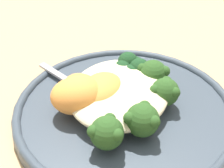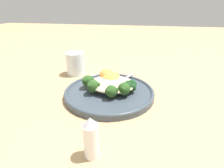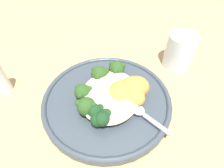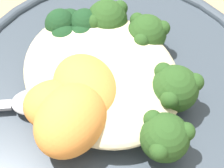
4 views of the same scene
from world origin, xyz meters
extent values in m
plane|color=tan|center=(0.00, 0.00, 0.00)|extent=(4.00, 4.00, 0.00)
cylinder|color=#38424C|center=(0.00, 0.00, 0.01)|extent=(0.29, 0.29, 0.02)
torus|color=#38424C|center=(0.00, 0.00, 0.02)|extent=(0.29, 0.29, 0.01)
ellipsoid|color=beige|center=(-0.01, -0.01, 0.04)|extent=(0.15, 0.13, 0.03)
ellipsoid|color=#9EBC66|center=(0.03, -0.02, 0.03)|extent=(0.10, 0.03, 0.01)
sphere|color=#284C1E|center=(0.07, -0.01, 0.04)|extent=(0.04, 0.04, 0.04)
sphere|color=#284C1E|center=(0.08, 0.01, 0.05)|extent=(0.01, 0.01, 0.01)
sphere|color=#284C1E|center=(0.06, -0.01, 0.05)|extent=(0.01, 0.01, 0.01)
sphere|color=#284C1E|center=(0.08, -0.02, 0.05)|extent=(0.01, 0.01, 0.01)
ellipsoid|color=#9EBC66|center=(0.01, -0.01, 0.03)|extent=(0.07, 0.08, 0.01)
sphere|color=#284C1E|center=(0.05, 0.03, 0.04)|extent=(0.04, 0.04, 0.04)
sphere|color=#284C1E|center=(0.05, 0.04, 0.05)|extent=(0.02, 0.02, 0.02)
sphere|color=#284C1E|center=(0.03, 0.03, 0.05)|extent=(0.02, 0.02, 0.02)
sphere|color=#284C1E|center=(0.05, 0.01, 0.05)|extent=(0.02, 0.02, 0.02)
ellipsoid|color=#9EBC66|center=(-0.01, 0.00, 0.03)|extent=(0.03, 0.09, 0.01)
sphere|color=#284C1E|center=(-0.02, 0.05, 0.04)|extent=(0.04, 0.04, 0.04)
sphere|color=#284C1E|center=(-0.01, 0.06, 0.05)|extent=(0.01, 0.01, 0.01)
sphere|color=#284C1E|center=(-0.03, 0.05, 0.05)|extent=(0.01, 0.01, 0.01)
sphere|color=#284C1E|center=(-0.01, 0.04, 0.05)|extent=(0.01, 0.01, 0.01)
ellipsoid|color=#9EBC66|center=(-0.03, 0.00, 0.03)|extent=(0.07, 0.07, 0.02)
sphere|color=#284C1E|center=(-0.05, 0.03, 0.04)|extent=(0.04, 0.04, 0.04)
sphere|color=#284C1E|center=(-0.05, 0.04, 0.05)|extent=(0.02, 0.02, 0.02)
sphere|color=#284C1E|center=(-0.05, 0.01, 0.05)|extent=(0.02, 0.02, 0.02)
ellipsoid|color=orange|center=(0.00, -0.03, 0.04)|extent=(0.08, 0.07, 0.04)
ellipsoid|color=orange|center=(0.00, -0.06, 0.04)|extent=(0.07, 0.08, 0.04)
ellipsoid|color=orange|center=(0.02, -0.06, 0.04)|extent=(0.08, 0.08, 0.05)
sphere|color=#193D1E|center=(-0.05, 0.00, 0.04)|extent=(0.03, 0.03, 0.03)
sphere|color=#193D1E|center=(-0.06, 0.01, 0.04)|extent=(0.03, 0.03, 0.03)
sphere|color=#193D1E|center=(-0.07, 0.00, 0.04)|extent=(0.03, 0.03, 0.03)
sphere|color=#193D1E|center=(-0.07, -0.01, 0.04)|extent=(0.03, 0.03, 0.03)
sphere|color=#193D1E|center=(-0.06, -0.01, 0.04)|extent=(0.03, 0.03, 0.03)
cube|color=#A3A3A8|center=(-0.05, -0.11, 0.02)|extent=(0.04, 0.06, 0.00)
ellipsoid|color=#A3A3A8|center=(-0.02, -0.07, 0.03)|extent=(0.04, 0.05, 0.01)
cylinder|color=silver|center=(0.18, -0.16, 0.05)|extent=(0.08, 0.08, 0.09)
cylinder|color=white|center=(-0.02, 0.25, 0.04)|extent=(0.03, 0.03, 0.07)
cone|color=#B2B2B7|center=(-0.02, 0.25, 0.08)|extent=(0.03, 0.03, 0.02)
camera|label=1|loc=(0.37, 0.06, 0.33)|focal=60.00mm
camera|label=2|loc=(-0.10, 0.50, 0.28)|focal=28.00mm
camera|label=3|loc=(-0.25, -0.07, 0.33)|focal=28.00mm
camera|label=4|loc=(0.15, -0.11, 0.30)|focal=60.00mm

